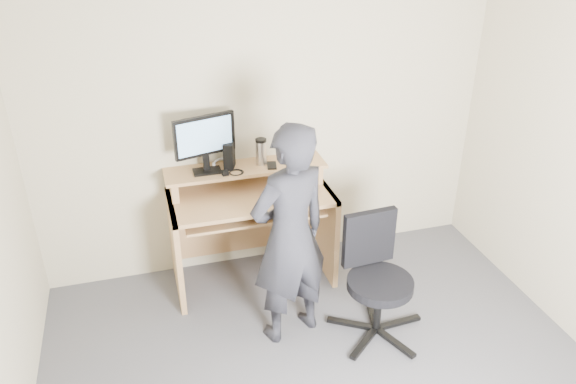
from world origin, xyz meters
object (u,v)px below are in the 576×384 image
person (290,236)px  monitor (205,139)px  desk (249,213)px  office_chair (376,273)px

person → monitor: bearing=-81.5°
desk → office_chair: bearing=-52.2°
desk → office_chair: 1.10m
office_chair → person: bearing=163.7°
desk → monitor: monitor is taller
desk → office_chair: (0.67, -0.86, -0.09)m
office_chair → person: (-0.56, 0.12, 0.31)m
office_chair → monitor: bearing=132.3°
monitor → desk: bearing=-26.0°
desk → monitor: size_ratio=2.68×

